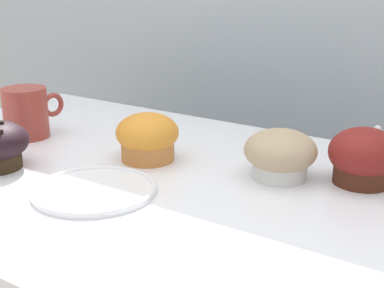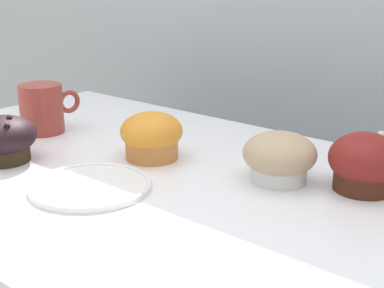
{
  "view_description": "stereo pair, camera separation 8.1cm",
  "coord_description": "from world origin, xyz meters",
  "views": [
    {
      "loc": [
        0.52,
        -0.6,
        1.22
      ],
      "look_at": [
        0.09,
        0.04,
        0.97
      ],
      "focal_mm": 50.0,
      "sensor_mm": 36.0,
      "label": 1
    },
    {
      "loc": [
        0.59,
        -0.55,
        1.22
      ],
      "look_at": [
        0.09,
        0.04,
        0.97
      ],
      "focal_mm": 50.0,
      "sensor_mm": 36.0,
      "label": 2
    }
  ],
  "objects": [
    {
      "name": "wall_back",
      "position": [
        0.0,
        0.6,
        0.9
      ],
      "size": [
        3.2,
        0.1,
        1.8
      ],
      "primitive_type": "cube",
      "color": "#A8B2B7",
      "rests_on": "ground"
    },
    {
      "name": "muffin_back_left",
      "position": [
        0.0,
        0.05,
        0.96
      ],
      "size": [
        0.1,
        0.1,
        0.08
      ],
      "color": "#C7793B",
      "rests_on": "display_counter"
    },
    {
      "name": "muffin_back_right",
      "position": [
        0.21,
        0.09,
        0.96
      ],
      "size": [
        0.11,
        0.11,
        0.07
      ],
      "color": "silver",
      "rests_on": "display_counter"
    },
    {
      "name": "muffin_front_left",
      "position": [
        0.32,
        0.14,
        0.97
      ],
      "size": [
        0.1,
        0.1,
        0.08
      ],
      "color": "#482213",
      "rests_on": "display_counter"
    },
    {
      "name": "coffee_cup",
      "position": [
        -0.27,
        0.02,
        0.97
      ],
      "size": [
        0.08,
        0.12,
        0.09
      ],
      "color": "#99382D",
      "rests_on": "display_counter"
    },
    {
      "name": "serving_plate",
      "position": [
        0.03,
        -0.11,
        0.93
      ],
      "size": [
        0.17,
        0.17,
        0.01
      ],
      "color": "white",
      "rests_on": "display_counter"
    }
  ]
}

